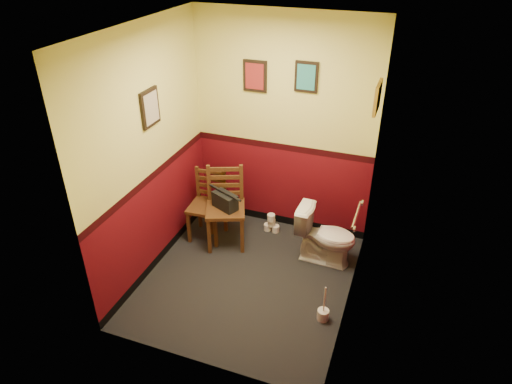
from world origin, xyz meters
TOP-DOWN VIEW (x-y plane):
  - floor at (0.00, 0.00)m, footprint 2.20×2.40m
  - ceiling at (0.00, 0.00)m, footprint 2.20×2.40m
  - wall_back at (0.00, 1.20)m, footprint 2.20×0.00m
  - wall_front at (0.00, -1.20)m, footprint 2.20×0.00m
  - wall_left at (-1.10, 0.00)m, footprint 0.00×2.40m
  - wall_right at (1.10, 0.00)m, footprint 0.00×2.40m
  - grab_bar at (1.07, 0.25)m, footprint 0.05×0.56m
  - framed_print_back_a at (-0.35, 1.18)m, footprint 0.28×0.04m
  - framed_print_back_b at (0.25, 1.18)m, footprint 0.26×0.04m
  - framed_print_left at (-1.08, 0.10)m, footprint 0.04×0.30m
  - framed_print_right at (1.08, 0.60)m, footprint 0.04×0.34m
  - toilet at (0.72, 0.63)m, footprint 0.71×0.41m
  - toilet_brush at (0.92, -0.30)m, footprint 0.12×0.12m
  - chair_left at (-0.78, 0.63)m, footprint 0.44×0.44m
  - chair_right at (-0.52, 0.59)m, footprint 0.60×0.60m
  - handbag at (-0.50, 0.55)m, footprint 0.35×0.27m
  - tp_stack at (-0.05, 0.97)m, footprint 0.20×0.12m

SIDE VIEW (x-z plane):
  - floor at x=0.00m, z-range 0.00..0.00m
  - toilet_brush at x=0.92m, z-range -0.14..0.28m
  - tp_stack at x=-0.05m, z-range -0.02..0.24m
  - toilet at x=0.72m, z-range 0.00..0.68m
  - chair_left at x=-0.78m, z-range 0.00..0.88m
  - chair_right at x=-0.52m, z-range 0.00..0.98m
  - handbag at x=-0.50m, z-range 0.50..0.73m
  - grab_bar at x=1.07m, z-range 0.92..0.98m
  - wall_back at x=0.00m, z-range 0.00..2.70m
  - wall_front at x=0.00m, z-range 0.00..2.70m
  - wall_left at x=-1.10m, z-range 0.00..2.70m
  - wall_right at x=1.10m, z-range 0.00..2.70m
  - framed_print_left at x=-1.08m, z-range 1.66..2.04m
  - framed_print_back_a at x=-0.35m, z-range 1.77..2.13m
  - framed_print_back_b at x=0.25m, z-range 1.83..2.17m
  - framed_print_right at x=1.08m, z-range 1.91..2.19m
  - ceiling at x=0.00m, z-range 2.70..2.70m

